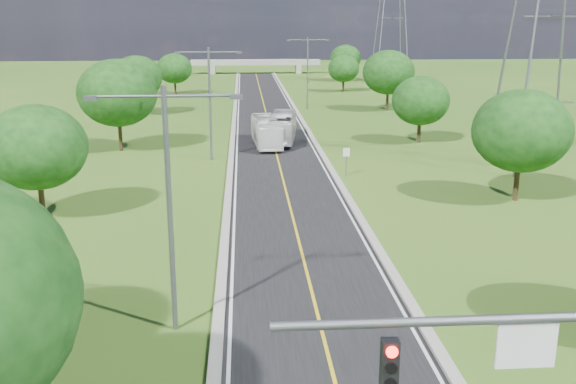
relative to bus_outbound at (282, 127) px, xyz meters
name	(u,v)px	position (x,y,z in m)	size (l,w,h in m)	color
ground	(271,131)	(-0.96, 6.41, -1.51)	(260.00, 260.00, 0.00)	#2C5217
road	(268,123)	(-0.96, 12.41, -1.48)	(8.00, 150.00, 0.06)	black
curb_left	(234,123)	(-5.21, 12.41, -1.40)	(0.50, 150.00, 0.22)	gray
curb_right	(303,122)	(3.29, 12.41, -1.40)	(0.50, 150.00, 0.22)	gray
speed_limit_sign	(346,157)	(4.24, -15.60, 0.09)	(0.55, 0.09, 2.40)	slate
overpass	(256,63)	(-0.96, 86.41, 0.90)	(30.00, 3.00, 3.20)	gray
streetlight_near_left	(169,190)	(-6.96, -41.59, 4.43)	(5.90, 0.25, 10.00)	slate
streetlight_mid_left	(210,94)	(-6.96, -8.59, 4.43)	(5.90, 0.25, 10.00)	slate
streetlight_far_right	(308,67)	(5.04, 24.41, 4.43)	(5.90, 0.25, 10.00)	slate
power_tower_far	(392,10)	(25.04, 61.41, 12.50)	(9.00, 6.40, 28.00)	slate
tree_lb	(36,147)	(-16.96, -25.59, 3.13)	(6.30, 6.30, 7.33)	black
tree_lc	(117,93)	(-15.96, -3.59, 4.06)	(7.56, 7.56, 8.79)	black
tree_ld	(136,77)	(-17.96, 20.41, 3.44)	(6.72, 6.72, 7.82)	black
tree_le	(174,69)	(-15.46, 44.41, 2.82)	(5.88, 5.88, 6.84)	black
tree_rb	(521,131)	(15.04, -23.59, 3.44)	(6.72, 6.72, 7.82)	black
tree_rc	(421,101)	(14.04, -1.59, 2.82)	(5.88, 5.88, 6.84)	black
tree_rd	(388,72)	(16.04, 22.41, 3.75)	(7.14, 7.14, 8.30)	black
tree_re	(344,69)	(13.54, 46.41, 2.51)	(5.46, 5.46, 6.35)	black
tree_rf	(346,58)	(17.04, 66.41, 3.13)	(6.30, 6.30, 7.33)	black
bus_outbound	(282,127)	(0.00, 0.00, 0.00)	(2.44, 10.42, 2.90)	silver
bus_inbound	(266,131)	(-1.76, -2.03, -0.07)	(2.32, 9.93, 2.76)	white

